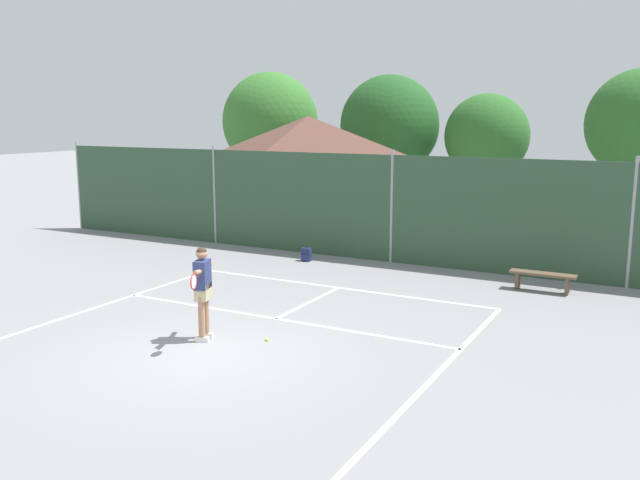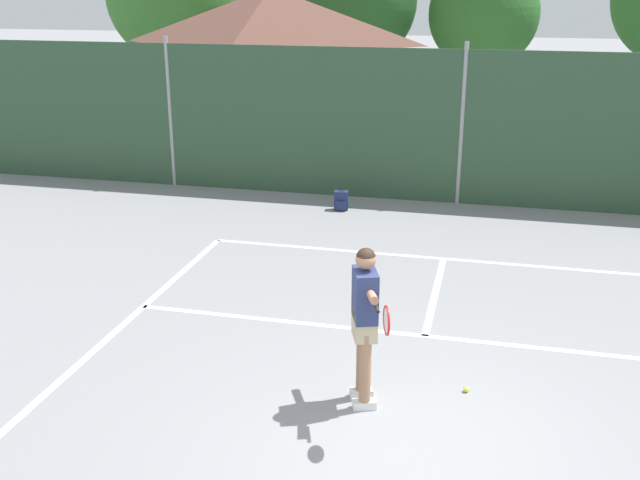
{
  "view_description": "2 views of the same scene",
  "coord_description": "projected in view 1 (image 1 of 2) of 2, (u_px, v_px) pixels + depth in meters",
  "views": [
    {
      "loc": [
        7.47,
        -9.4,
        4.34
      ],
      "look_at": [
        -0.31,
        5.08,
        1.28
      ],
      "focal_mm": 37.72,
      "sensor_mm": 36.0,
      "label": 1
    },
    {
      "loc": [
        0.75,
        -6.64,
        4.51
      ],
      "look_at": [
        -1.28,
        1.78,
        1.5
      ],
      "focal_mm": 42.01,
      "sensor_mm": 36.0,
      "label": 2
    }
  ],
  "objects": [
    {
      "name": "tennis_player",
      "position": [
        203.0,
        285.0,
        12.98
      ],
      "size": [
        0.61,
        1.35,
        1.85
      ],
      "color": "silver",
      "rests_on": "ground"
    },
    {
      "name": "tennis_ball",
      "position": [
        266.0,
        339.0,
        13.11
      ],
      "size": [
        0.07,
        0.07,
        0.07
      ],
      "primitive_type": "sphere",
      "color": "#CCE033",
      "rests_on": "ground"
    },
    {
      "name": "courtside_bench",
      "position": [
        543.0,
        277.0,
        16.75
      ],
      "size": [
        1.6,
        0.36,
        0.48
      ],
      "color": "brown",
      "rests_on": "ground"
    },
    {
      "name": "ground_plane",
      "position": [
        205.0,
        354.0,
        12.41
      ],
      "size": [
        120.0,
        120.0,
        0.0
      ],
      "primitive_type": "plane",
      "color": "gray"
    },
    {
      "name": "clubhouse_building",
      "position": [
        308.0,
        169.0,
        26.64
      ],
      "size": [
        6.15,
        5.25,
        4.32
      ],
      "color": "beige",
      "rests_on": "ground"
    },
    {
      "name": "chainlink_fence",
      "position": [
        392.0,
        209.0,
        19.91
      ],
      "size": [
        26.09,
        0.09,
        3.35
      ],
      "color": "#2D4C33",
      "rests_on": "ground"
    },
    {
      "name": "backpack_navy",
      "position": [
        306.0,
        255.0,
        20.3
      ],
      "size": [
        0.3,
        0.27,
        0.46
      ],
      "color": "navy",
      "rests_on": "ground"
    },
    {
      "name": "treeline_backdrop",
      "position": [
        447.0,
        127.0,
        29.63
      ],
      "size": [
        26.84,
        4.45,
        6.49
      ],
      "color": "brown",
      "rests_on": "ground"
    },
    {
      "name": "court_markings",
      "position": [
        226.0,
        343.0,
        12.97
      ],
      "size": [
        8.3,
        11.1,
        0.01
      ],
      "color": "white",
      "rests_on": "ground"
    }
  ]
}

